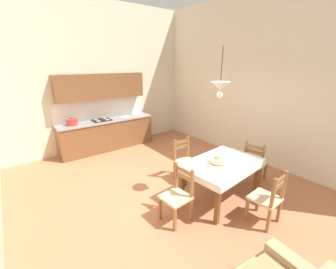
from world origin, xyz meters
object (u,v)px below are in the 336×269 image
object	(u,v)px
dining_chair_camera_side	(267,199)
dining_table	(222,168)
dining_chair_kitchen_side	(185,161)
kitchen_cabinetry	(106,121)
fruit_bowl	(218,160)
pendant_lamp	(220,87)
dining_chair_window_side	(255,163)
dining_chair_tv_side	(177,196)

from	to	relation	value
dining_chair_camera_side	dining_table	bearing A→B (deg)	92.79
dining_chair_kitchen_side	kitchen_cabinetry	bearing A→B (deg)	102.51
dining_chair_kitchen_side	fruit_bowl	bearing A→B (deg)	-91.64
dining_chair_camera_side	pendant_lamp	world-z (taller)	pendant_lamp
kitchen_cabinetry	dining_chair_camera_side	distance (m)	4.74
dining_chair_camera_side	fruit_bowl	distance (m)	1.00
pendant_lamp	kitchen_cabinetry	bearing A→B (deg)	99.27
kitchen_cabinetry	pendant_lamp	xyz separation A→B (m)	(0.60, -3.68, 1.25)
dining_table	dining_chair_window_side	distance (m)	1.09
kitchen_cabinetry	dining_chair_kitchen_side	world-z (taller)	kitchen_cabinetry
dining_chair_camera_side	pendant_lamp	size ratio (longest dim) A/B	1.16
dining_chair_window_side	dining_chair_tv_side	xyz separation A→B (m)	(-2.10, 0.07, 0.00)
fruit_bowl	dining_chair_camera_side	bearing A→B (deg)	-81.16
fruit_bowl	pendant_lamp	xyz separation A→B (m)	(-0.00, 0.07, 1.30)
fruit_bowl	dining_chair_kitchen_side	bearing A→B (deg)	88.36
fruit_bowl	pendant_lamp	bearing A→B (deg)	93.02
kitchen_cabinetry	dining_chair_tv_side	world-z (taller)	kitchen_cabinetry
dining_table	dining_chair_tv_side	size ratio (longest dim) A/B	1.65
fruit_bowl	pendant_lamp	distance (m)	1.30
fruit_bowl	pendant_lamp	world-z (taller)	pendant_lamp
dining_chair_camera_side	dining_chair_tv_side	bearing A→B (deg)	139.27
dining_chair_kitchen_side	dining_chair_tv_side	distance (m)	1.32
dining_chair_kitchen_side	pendant_lamp	world-z (taller)	pendant_lamp
dining_chair_camera_side	dining_chair_kitchen_side	distance (m)	1.83
fruit_bowl	dining_chair_window_side	bearing A→B (deg)	-2.67
dining_chair_window_side	pendant_lamp	xyz separation A→B (m)	(-1.17, 0.13, 1.67)
dining_chair_kitchen_side	fruit_bowl	distance (m)	0.98
kitchen_cabinetry	dining_chair_tv_side	size ratio (longest dim) A/B	2.96
kitchen_cabinetry	pendant_lamp	size ratio (longest dim) A/B	3.42
pendant_lamp	dining_chair_camera_side	bearing A→B (deg)	-81.58
dining_chair_window_side	fruit_bowl	size ratio (longest dim) A/B	3.10
dining_chair_window_side	dining_table	bearing A→B (deg)	178.19
dining_chair_kitchen_side	fruit_bowl	size ratio (longest dim) A/B	3.10
kitchen_cabinetry	dining_chair_camera_side	size ratio (longest dim) A/B	2.96
dining_chair_tv_side	fruit_bowl	world-z (taller)	dining_chair_tv_side
dining_table	dining_chair_camera_side	bearing A→B (deg)	-87.21
dining_chair_tv_side	pendant_lamp	size ratio (longest dim) A/B	1.16
kitchen_cabinetry	dining_chair_kitchen_side	bearing A→B (deg)	-77.49
dining_table	dining_chair_kitchen_side	bearing A→B (deg)	94.47
dining_chair_window_side	dining_chair_tv_side	bearing A→B (deg)	178.18
fruit_bowl	pendant_lamp	size ratio (longest dim) A/B	0.37
dining_chair_kitchen_side	dining_chair_window_side	bearing A→B (deg)	-40.16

